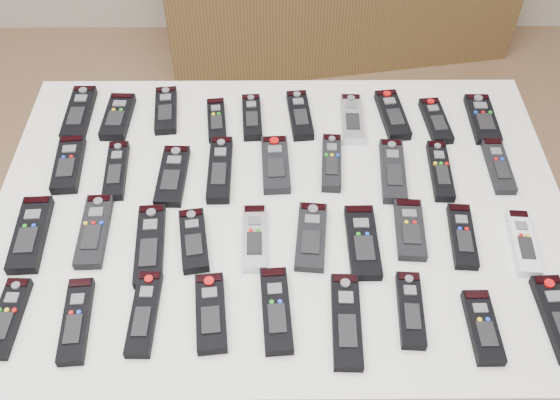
{
  "coord_description": "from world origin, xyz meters",
  "views": [
    {
      "loc": [
        0.07,
        -0.78,
        1.81
      ],
      "look_at": [
        0.07,
        0.11,
        0.8
      ],
      "focal_mm": 40.0,
      "sensor_mm": 36.0,
      "label": 1
    }
  ],
  "objects_px": {
    "remote_7": "(392,115)",
    "remote_9": "(482,119)",
    "remote_2": "(166,110)",
    "remote_13": "(220,169)",
    "remote_6": "(352,119)",
    "remote_32": "(211,313)",
    "remote_4": "(252,117)",
    "remote_12": "(172,176)",
    "remote_17": "(440,171)",
    "remote_21": "(150,245)",
    "remote_14": "(275,164)",
    "remote_8": "(436,121)",
    "remote_15": "(331,163)",
    "table": "(280,223)",
    "remote_34": "(346,321)",
    "remote_29": "(8,318)",
    "remote_3": "(217,120)",
    "remote_31": "(144,313)",
    "remote_26": "(410,229)",
    "remote_18": "(498,166)",
    "remote_1": "(118,117)",
    "remote_19": "(31,234)",
    "remote_33": "(276,310)",
    "remote_24": "(311,236)",
    "remote_35": "(411,310)",
    "remote_22": "(194,240)",
    "remote_16": "(393,171)",
    "remote_37": "(559,318)",
    "remote_25": "(363,242)",
    "remote_27": "(462,236)",
    "remote_23": "(255,238)",
    "remote_30": "(76,320)",
    "remote_0": "(79,113)",
    "remote_5": "(300,115)",
    "remote_28": "(523,242)",
    "remote_10": "(69,164)"
  },
  "relations": [
    {
      "from": "remote_26",
      "to": "remote_33",
      "type": "bearing_deg",
      "value": -141.72
    },
    {
      "from": "remote_13",
      "to": "remote_29",
      "type": "relative_size",
      "value": 1.16
    },
    {
      "from": "remote_23",
      "to": "remote_14",
      "type": "bearing_deg",
      "value": 77.29
    },
    {
      "from": "remote_17",
      "to": "remote_18",
      "type": "bearing_deg",
      "value": 9.11
    },
    {
      "from": "remote_25",
      "to": "remote_27",
      "type": "relative_size",
      "value": 1.13
    },
    {
      "from": "remote_18",
      "to": "remote_24",
      "type": "xyz_separation_m",
      "value": [
        -0.44,
        -0.2,
        0.0
      ]
    },
    {
      "from": "remote_16",
      "to": "remote_24",
      "type": "relative_size",
      "value": 1.09
    },
    {
      "from": "remote_0",
      "to": "remote_1",
      "type": "height_order",
      "value": "same"
    },
    {
      "from": "remote_2",
      "to": "remote_24",
      "type": "distance_m",
      "value": 0.53
    },
    {
      "from": "remote_6",
      "to": "remote_18",
      "type": "height_order",
      "value": "remote_6"
    },
    {
      "from": "remote_4",
      "to": "remote_37",
      "type": "distance_m",
      "value": 0.82
    },
    {
      "from": "remote_14",
      "to": "remote_26",
      "type": "relative_size",
      "value": 1.1
    },
    {
      "from": "remote_6",
      "to": "remote_29",
      "type": "bearing_deg",
      "value": -139.59
    },
    {
      "from": "remote_6",
      "to": "remote_32",
      "type": "distance_m",
      "value": 0.63
    },
    {
      "from": "remote_3",
      "to": "remote_12",
      "type": "height_order",
      "value": "remote_12"
    },
    {
      "from": "table",
      "to": "remote_22",
      "type": "relative_size",
      "value": 8.13
    },
    {
      "from": "remote_10",
      "to": "remote_32",
      "type": "relative_size",
      "value": 1.02
    },
    {
      "from": "remote_22",
      "to": "remote_1",
      "type": "bearing_deg",
      "value": 110.81
    },
    {
      "from": "remote_12",
      "to": "remote_5",
      "type": "bearing_deg",
      "value": 36.61
    },
    {
      "from": "remote_15",
      "to": "remote_30",
      "type": "distance_m",
      "value": 0.65
    },
    {
      "from": "remote_0",
      "to": "remote_37",
      "type": "height_order",
      "value": "remote_0"
    },
    {
      "from": "remote_13",
      "to": "remote_31",
      "type": "distance_m",
      "value": 0.39
    },
    {
      "from": "table",
      "to": "remote_37",
      "type": "xyz_separation_m",
      "value": [
        0.52,
        -0.29,
        0.07
      ]
    },
    {
      "from": "remote_7",
      "to": "remote_9",
      "type": "bearing_deg",
      "value": -10.37
    },
    {
      "from": "remote_2",
      "to": "table",
      "type": "bearing_deg",
      "value": -53.13
    },
    {
      "from": "remote_31",
      "to": "table",
      "type": "bearing_deg",
      "value": 47.68
    },
    {
      "from": "remote_17",
      "to": "remote_22",
      "type": "xyz_separation_m",
      "value": [
        -0.54,
        -0.2,
        0.0
      ]
    },
    {
      "from": "remote_18",
      "to": "remote_4",
      "type": "bearing_deg",
      "value": 163.87
    },
    {
      "from": "remote_16",
      "to": "remote_31",
      "type": "xyz_separation_m",
      "value": [
        -0.51,
        -0.37,
        -0.0
      ]
    },
    {
      "from": "remote_26",
      "to": "remote_37",
      "type": "distance_m",
      "value": 0.33
    },
    {
      "from": "remote_0",
      "to": "remote_7",
      "type": "xyz_separation_m",
      "value": [
        0.78,
        -0.01,
        -0.0
      ]
    },
    {
      "from": "remote_19",
      "to": "remote_21",
      "type": "distance_m",
      "value": 0.25
    },
    {
      "from": "remote_1",
      "to": "remote_3",
      "type": "bearing_deg",
      "value": -0.55
    },
    {
      "from": "remote_2",
      "to": "remote_35",
      "type": "height_order",
      "value": "remote_35"
    },
    {
      "from": "remote_35",
      "to": "remote_9",
      "type": "bearing_deg",
      "value": 68.12
    },
    {
      "from": "remote_13",
      "to": "remote_15",
      "type": "relative_size",
      "value": 1.15
    },
    {
      "from": "remote_0",
      "to": "remote_27",
      "type": "distance_m",
      "value": 0.96
    },
    {
      "from": "remote_17",
      "to": "remote_21",
      "type": "xyz_separation_m",
      "value": [
        -0.63,
        -0.21,
        -0.0
      ]
    },
    {
      "from": "remote_16",
      "to": "remote_6",
      "type": "bearing_deg",
      "value": 117.69
    },
    {
      "from": "remote_6",
      "to": "remote_9",
      "type": "height_order",
      "value": "remote_6"
    },
    {
      "from": "remote_18",
      "to": "remote_30",
      "type": "distance_m",
      "value": 0.97
    },
    {
      "from": "remote_22",
      "to": "remote_33",
      "type": "distance_m",
      "value": 0.24
    },
    {
      "from": "remote_4",
      "to": "remote_12",
      "type": "height_order",
      "value": "remote_4"
    },
    {
      "from": "remote_28",
      "to": "remote_26",
      "type": "bearing_deg",
      "value": 175.53
    },
    {
      "from": "remote_9",
      "to": "remote_14",
      "type": "bearing_deg",
      "value": -162.23
    },
    {
      "from": "remote_29",
      "to": "remote_33",
      "type": "relative_size",
      "value": 0.92
    },
    {
      "from": "remote_9",
      "to": "remote_34",
      "type": "bearing_deg",
      "value": -123.02
    },
    {
      "from": "remote_2",
      "to": "remote_13",
      "type": "xyz_separation_m",
      "value": [
        0.15,
        -0.21,
        0.0
      ]
    },
    {
      "from": "remote_12",
      "to": "remote_27",
      "type": "xyz_separation_m",
      "value": [
        0.62,
        -0.18,
        0.0
      ]
    },
    {
      "from": "remote_7",
      "to": "remote_8",
      "type": "relative_size",
      "value": 1.1
    }
  ]
}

